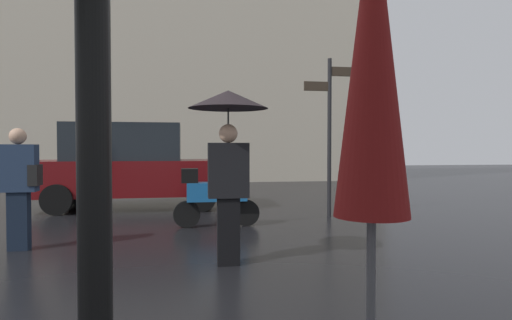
{
  "coord_description": "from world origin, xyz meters",
  "views": [
    {
      "loc": [
        0.18,
        -2.08,
        1.35
      ],
      "look_at": [
        1.34,
        5.01,
        1.16
      ],
      "focal_mm": 30.14,
      "sensor_mm": 36.0,
      "label": 1
    }
  ],
  "objects": [
    {
      "name": "parked_car_left",
      "position": [
        -1.03,
        7.97,
        0.96
      ],
      "size": [
        4.48,
        1.88,
        1.91
      ],
      "rotation": [
        0.0,
        0.0,
        3.01
      ],
      "color": "#590C0F",
      "rests_on": "ground"
    },
    {
      "name": "street_signpost",
      "position": [
        2.99,
        6.07,
        1.89
      ],
      "size": [
        1.08,
        0.08,
        3.12
      ],
      "color": "black",
      "rests_on": "ground"
    },
    {
      "name": "pedestrian_with_bag",
      "position": [
        -2.0,
        4.04,
        0.92
      ],
      "size": [
        0.5,
        0.24,
        1.62
      ],
      "rotation": [
        0.0,
        0.0,
        4.47
      ],
      "color": "black",
      "rests_on": "ground"
    },
    {
      "name": "building_block",
      "position": [
        0.0,
        16.25,
        7.24
      ],
      "size": [
        17.07,
        2.59,
        14.47
      ],
      "primitive_type": "cube",
      "color": "#B2A893",
      "rests_on": "ground"
    },
    {
      "name": "folded_patio_umbrella_near",
      "position": [
        0.89,
        -0.5,
        1.61
      ],
      "size": [
        0.39,
        0.39,
        2.37
      ],
      "color": "black",
      "rests_on": "ground"
    },
    {
      "name": "pedestrian_with_umbrella",
      "position": [
        0.66,
        2.87,
        1.55
      ],
      "size": [
        0.92,
        0.92,
        2.02
      ],
      "rotation": [
        0.0,
        0.0,
        1.88
      ],
      "color": "black",
      "rests_on": "ground"
    },
    {
      "name": "parked_scooter",
      "position": [
        0.65,
        5.3,
        0.56
      ],
      "size": [
        1.48,
        0.32,
        1.23
      ],
      "rotation": [
        0.0,
        0.0,
        0.18
      ],
      "color": "black",
      "rests_on": "ground"
    }
  ]
}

